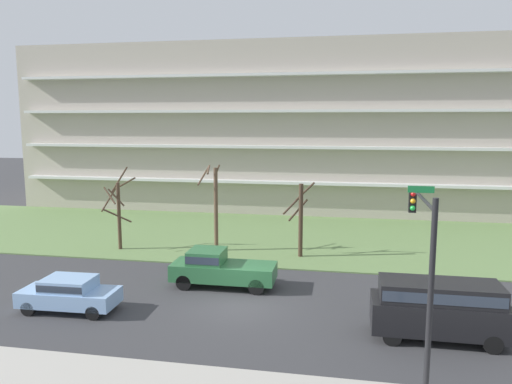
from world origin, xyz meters
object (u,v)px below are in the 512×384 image
object	(u,v)px
tree_center	(300,217)
traffic_signal_mast	(423,249)
tree_far_left	(118,210)
tree_left	(215,206)
sedan_blue_center_left	(69,293)
pickup_green_center_right	(219,268)
van_black_near_left	(439,306)

from	to	relation	value
tree_center	traffic_signal_mast	bearing A→B (deg)	-68.47
tree_far_left	tree_left	distance (m)	6.49
sedan_blue_center_left	pickup_green_center_right	bearing A→B (deg)	35.69
tree_left	pickup_green_center_right	bearing A→B (deg)	-73.10
tree_far_left	sedan_blue_center_left	size ratio (longest dim) A/B	1.25
van_black_near_left	traffic_signal_mast	world-z (taller)	traffic_signal_mast
tree_center	pickup_green_center_right	distance (m)	7.46
van_black_near_left	sedan_blue_center_left	size ratio (longest dim) A/B	1.17
van_black_near_left	tree_far_left	bearing A→B (deg)	151.19
sedan_blue_center_left	tree_far_left	bearing A→B (deg)	102.29
tree_left	traffic_signal_mast	world-z (taller)	traffic_signal_mast
tree_center	sedan_blue_center_left	distance (m)	14.50
sedan_blue_center_left	tree_center	bearing A→B (deg)	47.00
van_black_near_left	sedan_blue_center_left	world-z (taller)	van_black_near_left
tree_far_left	tree_center	distance (m)	12.09
pickup_green_center_right	traffic_signal_mast	world-z (taller)	traffic_signal_mast
tree_far_left	traffic_signal_mast	distance (m)	21.89
tree_center	pickup_green_center_right	bearing A→B (deg)	-119.72
tree_center	sedan_blue_center_left	bearing A→B (deg)	-131.17
tree_left	van_black_near_left	size ratio (longest dim) A/B	1.11
tree_left	pickup_green_center_right	distance (m)	7.29
tree_center	van_black_near_left	bearing A→B (deg)	-58.98
tree_left	traffic_signal_mast	size ratio (longest dim) A/B	0.91
van_black_near_left	sedan_blue_center_left	xyz separation A→B (m)	(-15.99, -0.00, -0.52)
tree_far_left	traffic_signal_mast	xyz separation A→B (m)	(17.45, -13.12, 1.62)
van_black_near_left	traffic_signal_mast	xyz separation A→B (m)	(-1.14, -2.80, 2.98)
tree_far_left	traffic_signal_mast	size ratio (longest dim) A/B	0.87
sedan_blue_center_left	pickup_green_center_right	distance (m)	7.39
traffic_signal_mast	van_black_near_left	bearing A→B (deg)	67.90
sedan_blue_center_left	pickup_green_center_right	world-z (taller)	pickup_green_center_right
tree_far_left	traffic_signal_mast	bearing A→B (deg)	-36.93
tree_center	van_black_near_left	xyz separation A→B (m)	(6.52, -10.84, -1.17)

